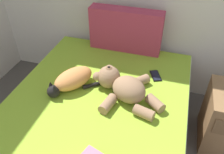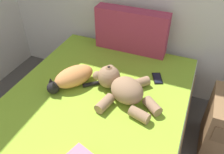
% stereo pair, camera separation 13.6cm
% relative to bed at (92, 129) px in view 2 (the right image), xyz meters
% --- Properties ---
extents(bed, '(1.41, 1.94, 0.54)m').
position_rel_bed_xyz_m(bed, '(0.00, 0.00, 0.00)').
color(bed, olive).
rests_on(bed, ground_plane).
extents(patterned_cushion, '(0.70, 0.15, 0.42)m').
position_rel_bed_xyz_m(patterned_cushion, '(0.02, 0.87, 0.48)').
color(patterned_cushion, '#A5334C').
rests_on(patterned_cushion, bed).
extents(cat, '(0.39, 0.41, 0.15)m').
position_rel_bed_xyz_m(cat, '(-0.24, 0.17, 0.35)').
color(cat, '#D18447').
rests_on(cat, bed).
extents(teddy_bear, '(0.60, 0.49, 0.20)m').
position_rel_bed_xyz_m(teddy_bear, '(0.18, 0.20, 0.36)').
color(teddy_bear, '#937051').
rests_on(teddy_bear, bed).
extents(cell_phone, '(0.13, 0.16, 0.01)m').
position_rel_bed_xyz_m(cell_phone, '(0.39, 0.51, 0.28)').
color(cell_phone, black).
rests_on(cell_phone, bed).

